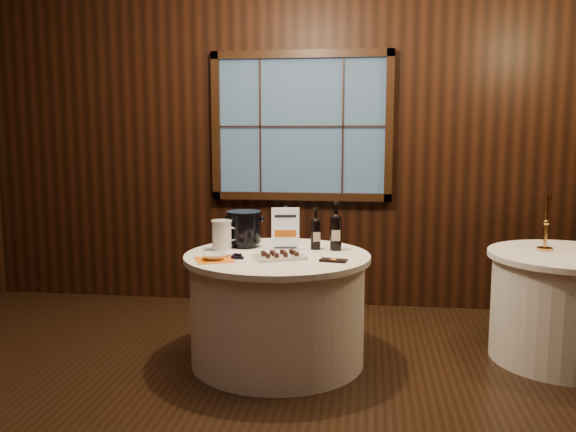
# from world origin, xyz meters

# --- Properties ---
(ground) EXTENTS (6.00, 6.00, 0.00)m
(ground) POSITION_xyz_m (0.00, 0.00, 0.00)
(ground) COLOR black
(ground) RESTS_ON ground
(back_wall) EXTENTS (6.00, 0.10, 3.00)m
(back_wall) POSITION_xyz_m (0.00, 2.48, 1.54)
(back_wall) COLOR black
(back_wall) RESTS_ON ground
(main_table) EXTENTS (1.28, 1.28, 0.77)m
(main_table) POSITION_xyz_m (0.00, 1.00, 0.39)
(main_table) COLOR white
(main_table) RESTS_ON ground
(side_table) EXTENTS (1.08, 1.08, 0.77)m
(side_table) POSITION_xyz_m (2.00, 1.30, 0.39)
(side_table) COLOR white
(side_table) RESTS_ON ground
(sign_stand) EXTENTS (0.19, 0.12, 0.32)m
(sign_stand) POSITION_xyz_m (0.03, 1.15, 0.88)
(sign_stand) COLOR silver
(sign_stand) RESTS_ON main_table
(port_bottle_left) EXTENTS (0.07, 0.08, 0.30)m
(port_bottle_left) POSITION_xyz_m (0.25, 1.21, 0.90)
(port_bottle_left) COLOR black
(port_bottle_left) RESTS_ON main_table
(port_bottle_right) EXTENTS (0.08, 0.09, 0.35)m
(port_bottle_right) POSITION_xyz_m (0.39, 1.20, 0.92)
(port_bottle_right) COLOR black
(port_bottle_right) RESTS_ON main_table
(ice_bucket) EXTENTS (0.26, 0.26, 0.26)m
(ice_bucket) POSITION_xyz_m (-0.28, 1.24, 0.91)
(ice_bucket) COLOR black
(ice_bucket) RESTS_ON main_table
(chocolate_plate) EXTENTS (0.39, 0.34, 0.05)m
(chocolate_plate) POSITION_xyz_m (0.04, 0.86, 0.79)
(chocolate_plate) COLOR silver
(chocolate_plate) RESTS_ON main_table
(chocolate_box) EXTENTS (0.18, 0.12, 0.01)m
(chocolate_box) POSITION_xyz_m (0.40, 0.81, 0.78)
(chocolate_box) COLOR black
(chocolate_box) RESTS_ON main_table
(grape_bunch) EXTENTS (0.15, 0.09, 0.03)m
(grape_bunch) POSITION_xyz_m (-0.24, 0.82, 0.79)
(grape_bunch) COLOR black
(grape_bunch) RESTS_ON main_table
(glass_pitcher) EXTENTS (0.20, 0.15, 0.21)m
(glass_pitcher) POSITION_xyz_m (-0.41, 1.10, 0.88)
(glass_pitcher) COLOR white
(glass_pitcher) RESTS_ON main_table
(orange_napkin) EXTENTS (0.31, 0.31, 0.00)m
(orange_napkin) POSITION_xyz_m (-0.38, 0.76, 0.77)
(orange_napkin) COLOR orange
(orange_napkin) RESTS_ON main_table
(cracker_bowl) EXTENTS (0.18, 0.18, 0.04)m
(cracker_bowl) POSITION_xyz_m (-0.38, 0.76, 0.79)
(cracker_bowl) COLOR silver
(cracker_bowl) RESTS_ON orange_napkin
(brass_candlestick) EXTENTS (0.11, 0.11, 0.39)m
(brass_candlestick) POSITION_xyz_m (1.86, 1.39, 0.91)
(brass_candlestick) COLOR #CD8A40
(brass_candlestick) RESTS_ON side_table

